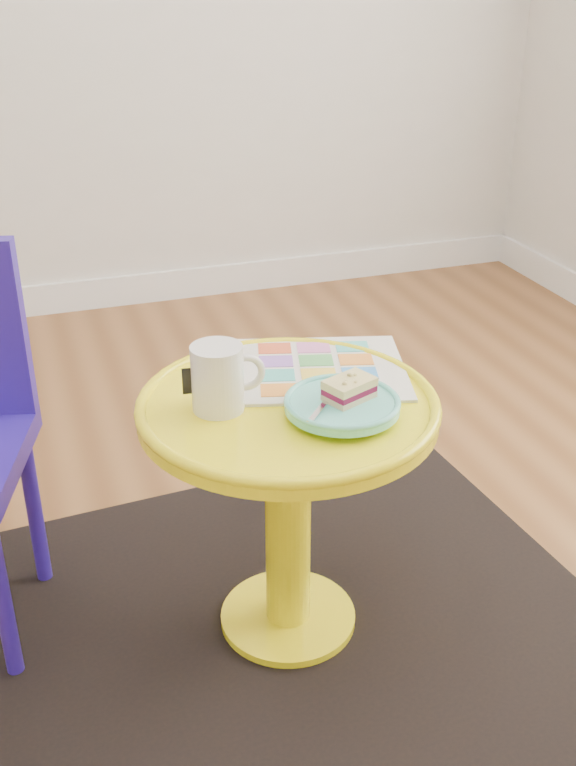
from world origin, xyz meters
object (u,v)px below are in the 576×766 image
object	(u,v)px
plate	(342,405)
side_table	(288,471)
newspaper	(317,369)
mug	(219,376)

from	to	relation	value
plate	side_table	bearing A→B (deg)	134.16
newspaper	mug	bearing A→B (deg)	-142.00
side_table	newspaper	bearing A→B (deg)	48.02
mug	side_table	bearing A→B (deg)	-1.81
side_table	mug	size ratio (longest dim) A/B	4.14
newspaper	mug	size ratio (longest dim) A/B	2.57
side_table	mug	world-z (taller)	mug
side_table	mug	distance (m)	0.25
mug	plate	size ratio (longest dim) A/B	0.65
side_table	plate	size ratio (longest dim) A/B	2.70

